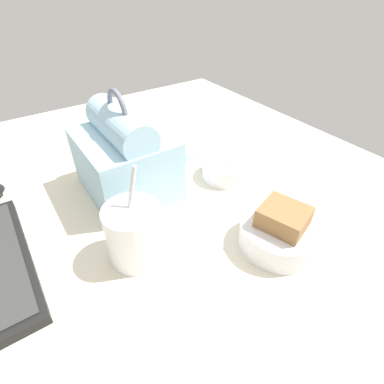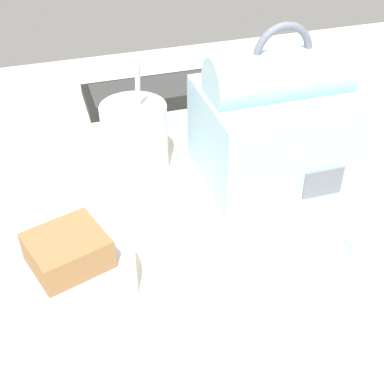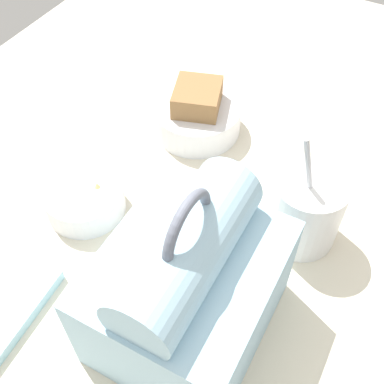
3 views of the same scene
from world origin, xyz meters
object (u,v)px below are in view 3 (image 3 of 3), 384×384
Objects in this scene: soup_cup at (306,209)px; bento_bowl_snacks at (85,198)px; lunch_bag at (188,287)px; chopstick_case at (6,338)px; bento_bowl_sandwich at (197,114)px.

soup_cup is 1.58× the size of bento_bowl_snacks.
lunch_bag is 22.30cm from chopstick_case.
soup_cup is 0.88× the size of chopstick_case.
lunch_bag is at bearing 68.47° from bento_bowl_snacks.
chopstick_case is (42.19, -2.32, -2.30)cm from bento_bowl_sandwich.
chopstick_case is (12.03, -17.22, -7.50)cm from lunch_bag.
bento_bowl_sandwich is at bearing -118.51° from soup_cup.
bento_bowl_sandwich is (-30.16, -14.89, -5.20)cm from lunch_bag.
soup_cup reaches higher than bento_bowl_sandwich.
bento_bowl_snacks is (21.96, -5.89, -0.94)cm from bento_bowl_sandwich.
soup_cup is 1.25× the size of bento_bowl_sandwich.
bento_bowl_sandwich is at bearing 176.85° from chopstick_case.
bento_bowl_sandwich is 22.76cm from bento_bowl_snacks.
bento_bowl_snacks reaches higher than chopstick_case.
lunch_bag is at bearing 26.28° from bento_bowl_sandwich.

